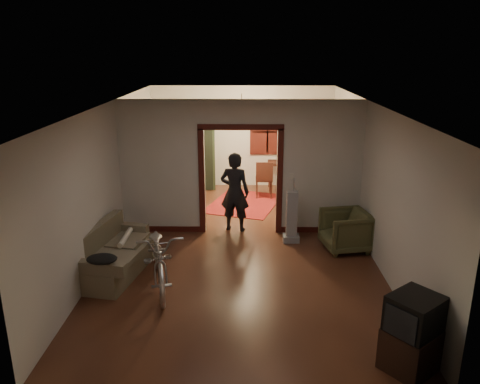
{
  "coord_description": "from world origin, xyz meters",
  "views": [
    {
      "loc": [
        0.12,
        -8.64,
        3.79
      ],
      "look_at": [
        0.0,
        -0.3,
        1.2
      ],
      "focal_mm": 35.0,
      "sensor_mm": 36.0,
      "label": 1
    }
  ],
  "objects_px": {
    "sofa": "(116,250)",
    "desk": "(287,176)",
    "person": "(235,192)",
    "armchair": "(345,231)",
    "bicycle": "(159,256)",
    "locker": "(197,154)"
  },
  "relations": [
    {
      "from": "sofa",
      "to": "armchair",
      "type": "distance_m",
      "value": 4.32
    },
    {
      "from": "locker",
      "to": "desk",
      "type": "relative_size",
      "value": 1.87
    },
    {
      "from": "desk",
      "to": "sofa",
      "type": "bearing_deg",
      "value": -132.91
    },
    {
      "from": "sofa",
      "to": "armchair",
      "type": "bearing_deg",
      "value": 24.69
    },
    {
      "from": "desk",
      "to": "armchair",
      "type": "bearing_deg",
      "value": -87.72
    },
    {
      "from": "bicycle",
      "to": "locker",
      "type": "bearing_deg",
      "value": 75.78
    },
    {
      "from": "armchair",
      "to": "bicycle",
      "type": "bearing_deg",
      "value": -76.32
    },
    {
      "from": "bicycle",
      "to": "locker",
      "type": "relative_size",
      "value": 1.03
    },
    {
      "from": "person",
      "to": "armchair",
      "type": "bearing_deg",
      "value": 167.85
    },
    {
      "from": "locker",
      "to": "desk",
      "type": "distance_m",
      "value": 2.57
    },
    {
      "from": "sofa",
      "to": "desk",
      "type": "xyz_separation_m",
      "value": [
        3.39,
        5.05,
        -0.04
      ]
    },
    {
      "from": "person",
      "to": "locker",
      "type": "relative_size",
      "value": 0.88
    },
    {
      "from": "sofa",
      "to": "bicycle",
      "type": "relative_size",
      "value": 0.91
    },
    {
      "from": "sofa",
      "to": "person",
      "type": "relative_size",
      "value": 1.07
    },
    {
      "from": "armchair",
      "to": "person",
      "type": "relative_size",
      "value": 0.5
    },
    {
      "from": "sofa",
      "to": "person",
      "type": "distance_m",
      "value": 2.9
    },
    {
      "from": "sofa",
      "to": "desk",
      "type": "height_order",
      "value": "sofa"
    },
    {
      "from": "armchair",
      "to": "person",
      "type": "height_order",
      "value": "person"
    },
    {
      "from": "bicycle",
      "to": "armchair",
      "type": "xyz_separation_m",
      "value": [
        3.34,
        1.5,
        -0.14
      ]
    },
    {
      "from": "bicycle",
      "to": "person",
      "type": "xyz_separation_m",
      "value": [
        1.17,
        2.5,
        0.33
      ]
    },
    {
      "from": "bicycle",
      "to": "armchair",
      "type": "bearing_deg",
      "value": 10.36
    },
    {
      "from": "armchair",
      "to": "locker",
      "type": "distance_m",
      "value": 5.34
    }
  ]
}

